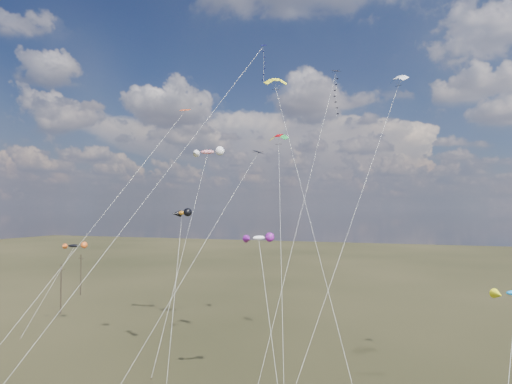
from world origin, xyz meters
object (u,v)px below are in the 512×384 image
(parafoil_yellow, at_px, (276,81))
(novelty_black_orange, at_px, (74,246))
(diamond_black_high, at_px, (332,106))
(utility_pole_near, at_px, (61,289))
(utility_pole_far, at_px, (81,274))

(parafoil_yellow, relative_size, novelty_black_orange, 2.69)
(diamond_black_high, relative_size, novelty_black_orange, 2.79)
(diamond_black_high, height_order, parafoil_yellow, diamond_black_high)
(utility_pole_near, bearing_deg, parafoil_yellow, -11.60)
(diamond_black_high, xyz_separation_m, novelty_black_orange, (-36.21, -3.07, -17.86))
(utility_pole_near, relative_size, parafoil_yellow, 0.24)
(novelty_black_orange, bearing_deg, utility_pole_near, 140.37)
(utility_pole_far, height_order, diamond_black_high, diamond_black_high)
(utility_pole_near, relative_size, diamond_black_high, 0.23)
(utility_pole_far, relative_size, diamond_black_high, 0.23)
(diamond_black_high, height_order, novelty_black_orange, diamond_black_high)
(utility_pole_near, relative_size, utility_pole_far, 1.00)
(parafoil_yellow, bearing_deg, novelty_black_orange, 178.97)
(utility_pole_near, height_order, parafoil_yellow, parafoil_yellow)
(utility_pole_far, xyz_separation_m, novelty_black_orange, (17.05, -21.50, 7.76))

